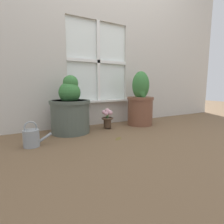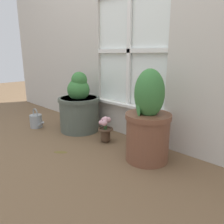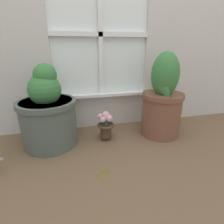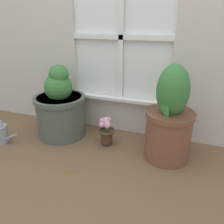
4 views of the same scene
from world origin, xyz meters
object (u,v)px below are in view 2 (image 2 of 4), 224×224
flower_vase (105,129)px  watering_can (36,121)px  potted_plant_left (79,107)px  potted_plant_right (148,123)px

flower_vase → watering_can: 0.85m
potted_plant_left → watering_can: 0.51m
potted_plant_left → flower_vase: (0.41, -0.03, -0.11)m
watering_can → potted_plant_left: bearing=34.9°
potted_plant_left → potted_plant_right: bearing=-3.0°
potted_plant_left → flower_vase: 0.43m
watering_can → flower_vase: bearing=16.8°
potted_plant_left → watering_can: potted_plant_left is taller
potted_plant_left → watering_can: bearing=-145.1°
watering_can → potted_plant_right: bearing=10.3°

